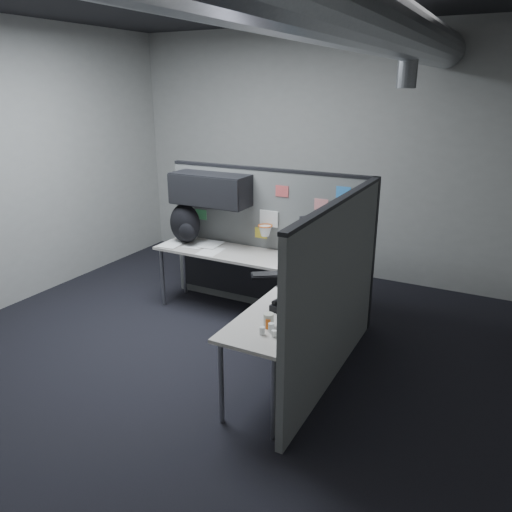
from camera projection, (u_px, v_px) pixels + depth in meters
The scene contains 12 objects.
room at pixel (269, 137), 3.85m from camera, with size 5.62×5.62×3.22m.
partition_back at pixel (251, 224), 5.60m from camera, with size 2.44×0.42×1.63m.
partition_right at pixel (336, 292), 4.21m from camera, with size 0.07×2.23×1.63m.
desk at pixel (262, 277), 5.10m from camera, with size 2.31×2.11×0.73m.
monitor at pixel (329, 245), 4.85m from camera, with size 0.65×0.65×0.52m.
keyboard at pixel (273, 275), 4.79m from camera, with size 0.43×0.35×0.04m.
mouse at pixel (292, 285), 4.54m from camera, with size 0.28×0.30×0.05m.
phone at pixel (285, 306), 4.07m from camera, with size 0.22×0.24×0.10m.
bottles at pixel (269, 328), 3.70m from camera, with size 0.14×0.16×0.08m.
cup at pixel (269, 320), 3.78m from camera, with size 0.08×0.08×0.11m, color beige.
papers at pixel (197, 246), 5.69m from camera, with size 0.77×0.53×0.01m.
backpack at pixel (185, 224), 5.75m from camera, with size 0.45×0.40×0.46m.
Camera 1 is at (2.30, -3.54, 2.47)m, focal length 35.00 mm.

